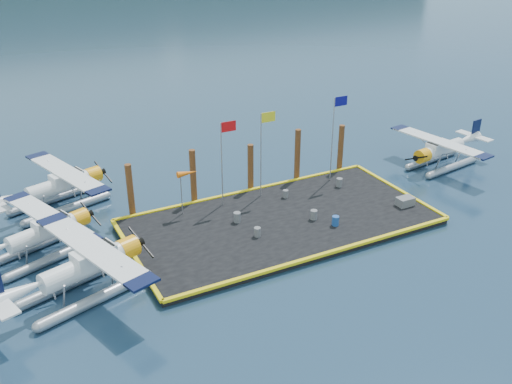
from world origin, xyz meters
TOP-DOWN VIEW (x-y plane):
  - ground at (0.00, 0.00)m, footprint 4000.00×4000.00m
  - dock at (0.00, 0.00)m, footprint 20.00×10.00m
  - dock_bumpers at (0.00, 0.00)m, footprint 20.25×10.25m
  - seaplane_a at (-12.95, -1.83)m, footprint 9.27×9.91m
  - seaplane_b at (-14.30, 3.34)m, footprint 8.38×8.90m
  - seaplane_c at (-12.21, 9.52)m, footprint 8.89×9.52m
  - seaplane_d at (16.37, 2.50)m, footprint 8.28×9.09m
  - drum_0 at (-2.71, 1.06)m, footprint 0.48×0.48m
  - drum_1 at (2.76, -2.32)m, footprint 0.46×0.46m
  - drum_2 at (1.97, -0.96)m, footprint 0.46×0.46m
  - drum_3 at (-2.42, -1.24)m, footprint 0.43×0.43m
  - drum_4 at (6.46, 2.52)m, footprint 0.46×0.46m
  - drum_5 at (1.96, 2.76)m, footprint 0.40×0.40m
  - crate at (8.73, -2.18)m, footprint 1.19×0.79m
  - flagpole_red at (-2.29, 3.80)m, footprint 1.14×0.08m
  - flagpole_yellow at (0.70, 3.80)m, footprint 1.14×0.08m
  - flagpole_blue at (6.70, 3.80)m, footprint 1.14×0.08m
  - windsock at (-5.03, 3.80)m, footprint 1.40×0.44m
  - piling_0 at (-8.50, 5.40)m, footprint 0.44×0.44m
  - piling_1 at (-4.00, 5.40)m, footprint 0.44×0.44m
  - piling_2 at (0.50, 5.40)m, footprint 0.44×0.44m
  - piling_3 at (4.50, 5.40)m, footprint 0.44×0.44m
  - piling_4 at (8.50, 5.40)m, footprint 0.44×0.44m

SIDE VIEW (x-z plane):
  - ground at x=0.00m, z-range 0.00..0.00m
  - dock at x=0.00m, z-range 0.00..0.40m
  - dock_bumpers at x=0.00m, z-range 0.40..0.58m
  - drum_5 at x=1.96m, z-range 0.40..0.96m
  - crate at x=8.73m, z-range 0.40..1.00m
  - drum_3 at x=-2.42m, z-range 0.40..1.00m
  - drum_2 at x=1.97m, z-range 0.40..1.04m
  - drum_1 at x=2.76m, z-range 0.40..1.05m
  - drum_4 at x=6.46m, z-range 0.40..1.05m
  - drum_0 at x=-2.71m, z-range 0.40..1.07m
  - seaplane_b at x=-14.30m, z-range -0.21..3.00m
  - seaplane_d at x=16.37m, z-range -0.21..3.01m
  - seaplane_c at x=-12.21m, z-range -0.22..3.18m
  - seaplane_a at x=-12.95m, z-range -0.23..3.32m
  - piling_2 at x=0.50m, z-range 0.00..3.80m
  - piling_0 at x=-8.50m, z-range 0.00..4.00m
  - piling_4 at x=8.50m, z-range 0.00..4.00m
  - piling_1 at x=-4.00m, z-range 0.00..4.20m
  - piling_3 at x=4.50m, z-range 0.00..4.30m
  - windsock at x=-5.03m, z-range 1.67..4.79m
  - flagpole_red at x=-2.29m, z-range 1.40..7.40m
  - flagpole_yellow at x=0.70m, z-range 1.41..7.61m
  - flagpole_blue at x=6.70m, z-range 1.44..7.94m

